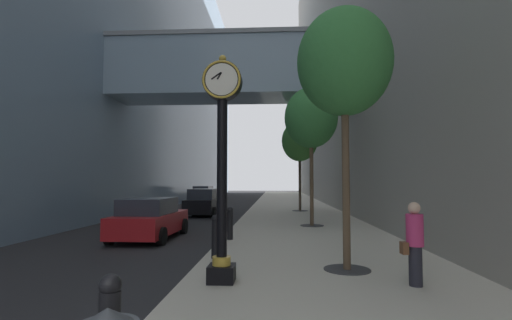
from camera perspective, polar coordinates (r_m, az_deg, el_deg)
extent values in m
plane|color=#262628|center=(28.66, -0.94, -7.73)|extent=(110.00, 110.00, 0.00)
cube|color=beige|center=(31.60, 5.44, -7.17)|extent=(6.56, 80.00, 0.14)
cube|color=#758EA8|center=(36.76, -20.22, 17.57)|extent=(9.00, 80.00, 30.36)
cube|color=#849EB2|center=(21.88, -3.41, 13.50)|extent=(14.48, 3.20, 3.19)
cube|color=gray|center=(22.43, -3.40, 17.69)|extent=(14.48, 3.40, 0.24)
cube|color=black|center=(8.09, -5.35, -17.04)|extent=(0.55, 0.55, 0.35)
cylinder|color=gold|center=(8.03, -5.34, -15.20)|extent=(0.39, 0.38, 0.18)
cylinder|color=black|center=(7.86, -5.27, -2.70)|extent=(0.22, 0.22, 3.30)
cylinder|color=black|center=(8.14, -5.19, 12.02)|extent=(0.84, 0.28, 0.84)
torus|color=gold|center=(7.99, -5.36, 12.31)|extent=(0.82, 0.05, 0.82)
cylinder|color=silver|center=(8.00, -5.35, 12.30)|extent=(0.69, 0.01, 0.69)
cylinder|color=silver|center=(8.29, -5.04, 11.75)|extent=(0.69, 0.01, 0.69)
sphere|color=gold|center=(8.29, -5.17, 15.30)|extent=(0.16, 0.16, 0.16)
cube|color=black|center=(8.02, -5.68, 12.80)|extent=(0.11, 0.01, 0.16)
cube|color=black|center=(8.03, -6.13, 12.79)|extent=(0.23, 0.01, 0.17)
sphere|color=black|center=(4.17, -21.57, -17.51)|extent=(0.22, 0.22, 0.22)
cylinder|color=black|center=(10.38, -6.29, -12.11)|extent=(0.21, 0.21, 1.01)
sphere|color=black|center=(10.31, -6.27, -9.02)|extent=(0.22, 0.22, 0.22)
cylinder|color=black|center=(13.54, -4.03, -10.03)|extent=(0.21, 0.21, 1.01)
sphere|color=black|center=(13.48, -4.02, -7.66)|extent=(0.22, 0.22, 0.22)
cylinder|color=#333335|center=(9.38, 13.88, -16.07)|extent=(1.10, 1.10, 0.02)
cylinder|color=brown|center=(9.14, 13.70, -3.35)|extent=(0.18, 0.18, 4.15)
ellipsoid|color=#387F3D|center=(9.59, 13.46, 14.49)|extent=(2.30, 2.30, 2.65)
cylinder|color=#333335|center=(17.79, 8.63, -9.96)|extent=(1.10, 1.10, 0.02)
cylinder|color=brown|center=(17.67, 8.57, -3.26)|extent=(0.18, 0.18, 4.17)
ellipsoid|color=#387F3D|center=(17.92, 8.49, 6.48)|extent=(2.52, 2.52, 2.90)
cylinder|color=#333335|center=(26.33, 6.81, -7.78)|extent=(1.10, 1.10, 0.02)
cylinder|color=#4C3D2D|center=(26.24, 6.79, -3.45)|extent=(0.18, 0.18, 3.99)
ellipsoid|color=#428438|center=(26.40, 6.74, 2.95)|extent=(2.53, 2.53, 2.90)
cone|color=#272A2E|center=(3.57, -21.96, -21.62)|extent=(0.53, 0.53, 0.16)
cylinder|color=#23232D|center=(8.37, 23.39, -14.77)|extent=(0.27, 0.27, 0.79)
cylinder|color=#C6336B|center=(8.25, 23.28, -9.89)|extent=(0.36, 0.36, 0.64)
sphere|color=beige|center=(8.21, 23.21, -6.82)|extent=(0.24, 0.24, 0.24)
cube|color=brown|center=(8.22, 21.89, -12.49)|extent=(0.13, 0.21, 0.24)
cube|color=black|center=(24.49, -7.98, -6.96)|extent=(1.94, 4.22, 0.84)
cube|color=#282D38|center=(24.25, -8.07, -5.23)|extent=(1.66, 2.38, 0.69)
cylinder|color=black|center=(26.09, -9.23, -7.42)|extent=(0.24, 0.65, 0.64)
cylinder|color=black|center=(25.71, -5.29, -7.51)|extent=(0.24, 0.65, 0.64)
cylinder|color=black|center=(23.37, -10.95, -7.90)|extent=(0.24, 0.65, 0.64)
cylinder|color=black|center=(22.94, -6.56, -8.03)|extent=(0.24, 0.65, 0.64)
cube|color=#AD191E|center=(15.13, -16.00, -9.35)|extent=(1.95, 4.25, 0.76)
cube|color=#282D38|center=(14.88, -16.24, -6.86)|extent=(1.70, 2.39, 0.62)
cylinder|color=black|center=(16.83, -17.36, -9.66)|extent=(0.23, 0.64, 0.64)
cylinder|color=black|center=(16.24, -11.09, -9.99)|extent=(0.23, 0.64, 0.64)
cylinder|color=black|center=(14.22, -21.67, -10.80)|extent=(0.23, 0.64, 0.64)
cylinder|color=black|center=(13.52, -14.34, -11.33)|extent=(0.23, 0.64, 0.64)
cube|color=silver|center=(37.28, -8.07, -5.67)|extent=(1.86, 4.48, 0.84)
cube|color=#282D38|center=(37.04, -8.14, -4.54)|extent=(1.60, 2.52, 0.69)
cylinder|color=black|center=(38.96, -8.84, -6.03)|extent=(0.24, 0.65, 0.64)
cylinder|color=black|center=(38.59, -6.31, -6.07)|extent=(0.24, 0.65, 0.64)
cylinder|color=black|center=(36.04, -9.96, -6.25)|extent=(0.24, 0.65, 0.64)
cylinder|color=black|center=(35.64, -7.23, -6.30)|extent=(0.24, 0.65, 0.64)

